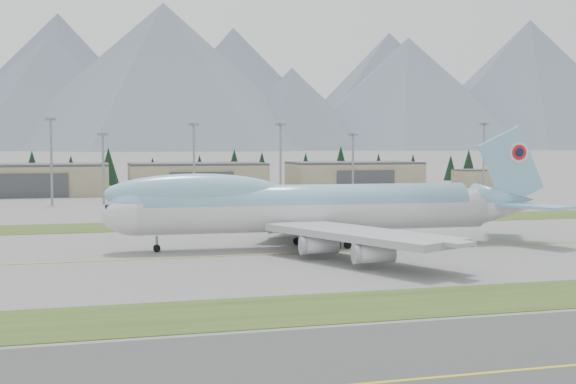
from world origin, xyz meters
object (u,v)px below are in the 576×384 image
object	(u,v)px
hangar_center	(197,178)
service_vehicle_a	(179,199)
hangar_left	(36,180)
hangar_right	(354,176)
boeing_747_freighter	(311,207)
service_vehicle_b	(342,196)
service_vehicle_c	(437,191)

from	to	relation	value
hangar_center	service_vehicle_a	size ratio (longest dim) A/B	15.62
hangar_left	service_vehicle_a	size ratio (longest dim) A/B	15.62
hangar_left	hangar_right	distance (m)	115.00
boeing_747_freighter	service_vehicle_a	size ratio (longest dim) A/B	25.46
hangar_right	service_vehicle_a	xyz separation A→B (m)	(-69.54, -28.70, -5.39)
boeing_747_freighter	hangar_left	bearing A→B (deg)	113.52
service_vehicle_a	service_vehicle_b	xyz separation A→B (m)	(55.51, 1.22, 0.00)
hangar_center	service_vehicle_a	world-z (taller)	hangar_center
boeing_747_freighter	service_vehicle_c	xyz separation A→B (m)	(88.24, 131.47, -6.83)
boeing_747_freighter	hangar_right	xyz separation A→B (m)	(59.42, 143.62, -1.44)
boeing_747_freighter	hangar_left	size ratio (longest dim) A/B	1.63
hangar_center	service_vehicle_c	bearing A→B (deg)	-7.79
service_vehicle_a	service_vehicle_b	distance (m)	55.52
service_vehicle_b	hangar_right	bearing A→B (deg)	-37.32
hangar_center	service_vehicle_b	bearing A→B (deg)	-30.87
hangar_left	service_vehicle_c	size ratio (longest dim) A/B	11.08
service_vehicle_a	service_vehicle_b	world-z (taller)	service_vehicle_b
service_vehicle_a	service_vehicle_b	bearing A→B (deg)	-7.55
boeing_747_freighter	service_vehicle_b	distance (m)	124.88
service_vehicle_b	boeing_747_freighter	bearing A→B (deg)	148.39
hangar_left	service_vehicle_b	xyz separation A→B (m)	(100.97, -27.48, -5.39)
service_vehicle_c	hangar_right	bearing A→B (deg)	-178.20
boeing_747_freighter	service_vehicle_c	bearing A→B (deg)	58.50
boeing_747_freighter	service_vehicle_c	world-z (taller)	boeing_747_freighter
hangar_right	service_vehicle_c	xyz separation A→B (m)	(28.82, -12.15, -5.39)
hangar_right	hangar_left	bearing A→B (deg)	180.00
boeing_747_freighter	hangar_left	xyz separation A→B (m)	(-55.58, 143.62, -1.44)
hangar_right	boeing_747_freighter	bearing A→B (deg)	-112.48
hangar_center	service_vehicle_b	xyz separation A→B (m)	(45.97, -27.48, -5.39)
hangar_center	service_vehicle_a	distance (m)	30.72
hangar_left	service_vehicle_c	world-z (taller)	hangar_left
hangar_left	service_vehicle_a	xyz separation A→B (m)	(45.46, -28.70, -5.39)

